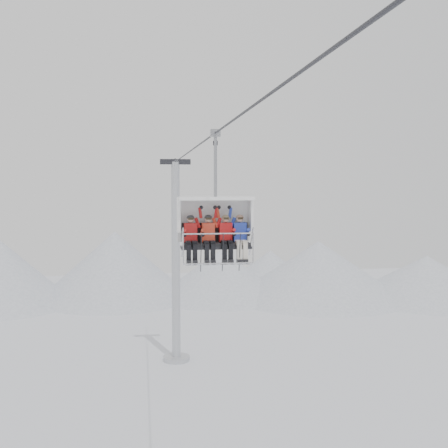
{
  "coord_description": "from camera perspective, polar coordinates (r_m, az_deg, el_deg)",
  "views": [
    {
      "loc": [
        -2.21,
        -15.05,
        11.71
      ],
      "look_at": [
        0.0,
        0.0,
        10.68
      ],
      "focal_mm": 45.0,
      "sensor_mm": 36.0,
      "label": 1
    }
  ],
  "objects": [
    {
      "name": "skier_center_right",
      "position": [
        16.9,
        0.21,
        -1.29
      ],
      "size": [
        0.39,
        1.69,
        1.55
      ],
      "color": "red",
      "rests_on": "chairlift_carrier"
    },
    {
      "name": "skier_far_left",
      "position": [
        16.78,
        -3.39,
        -1.33
      ],
      "size": [
        0.39,
        1.69,
        1.55
      ],
      "color": "#A71817",
      "rests_on": "chairlift_carrier"
    },
    {
      "name": "chairlift_carrier",
      "position": [
        17.13,
        -0.93,
        0.33
      ],
      "size": [
        2.26,
        1.17,
        3.98
      ],
      "color": "black",
      "rests_on": "haul_cable"
    },
    {
      "name": "skier_center_left",
      "position": [
        16.83,
        -1.58,
        -1.31
      ],
      "size": [
        0.39,
        1.69,
        1.55
      ],
      "color": "red",
      "rests_on": "chairlift_carrier"
    },
    {
      "name": "lift_tower_right",
      "position": [
        37.58,
        -4.91,
        -5.22
      ],
      "size": [
        2.0,
        1.8,
        13.48
      ],
      "color": "#B3B5BA",
      "rests_on": "ground"
    },
    {
      "name": "skier_far_right",
      "position": [
        16.97,
        1.67,
        -1.27
      ],
      "size": [
        0.39,
        1.69,
        1.55
      ],
      "color": "#263CAC",
      "rests_on": "chairlift_carrier"
    },
    {
      "name": "haul_cable",
      "position": [
        15.29,
        -0.0,
        9.85
      ],
      "size": [
        0.06,
        50.0,
        0.06
      ],
      "primitive_type": "cylinder",
      "rotation": [
        1.57,
        0.0,
        0.0
      ],
      "color": "#29292E",
      "rests_on": "lift_tower_left"
    },
    {
      "name": "ridgeline",
      "position": [
        57.78,
        -7.67,
        -4.99
      ],
      "size": [
        72.0,
        21.0,
        7.0
      ],
      "color": "silver",
      "rests_on": "ground"
    }
  ]
}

